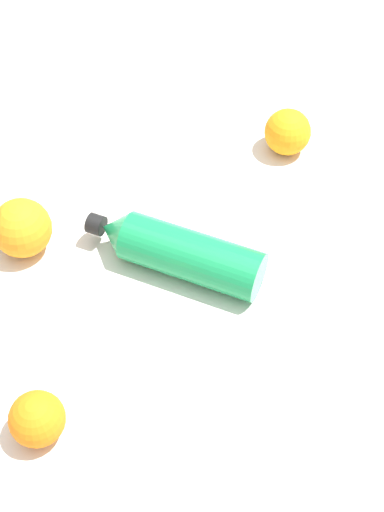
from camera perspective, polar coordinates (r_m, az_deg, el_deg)
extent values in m
plane|color=silver|center=(1.03, 2.93, -1.22)|extent=(2.40, 2.40, 0.00)
cylinder|color=#198C4C|center=(1.00, 0.00, 0.00)|extent=(0.17, 0.20, 0.07)
cone|color=#198C4C|center=(1.03, -5.87, 1.93)|extent=(0.08, 0.07, 0.07)
cylinder|color=black|center=(1.04, -7.32, 2.40)|extent=(0.04, 0.03, 0.03)
sphere|color=orange|center=(1.05, -12.83, 2.09)|extent=(0.08, 0.08, 0.08)
sphere|color=orange|center=(0.88, -11.72, -12.06)|extent=(0.07, 0.07, 0.07)
sphere|color=orange|center=(1.18, 7.30, 9.36)|extent=(0.07, 0.07, 0.07)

